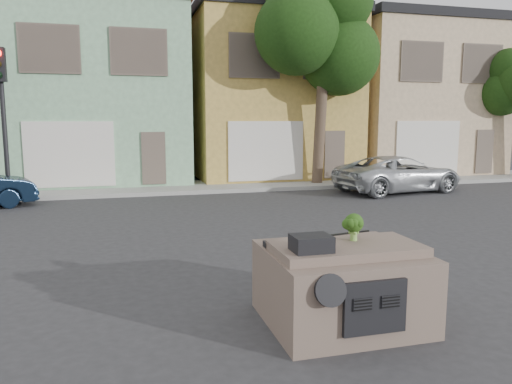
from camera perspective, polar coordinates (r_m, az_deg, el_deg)
name	(u,v)px	position (r m, az deg, el deg)	size (l,w,h in m)	color
ground_plane	(274,261)	(9.76, 2.08, -7.94)	(120.00, 120.00, 0.00)	#303033
sidewalk	(194,187)	(19.82, -7.07, 0.57)	(40.00, 3.00, 0.15)	gray
townhouse_mint	(101,95)	(23.47, -17.34, 10.51)	(7.20, 8.20, 7.55)	#81B189
townhouse_tan	(263,97)	(24.43, 0.85, 10.78)	(7.20, 8.20, 7.55)	#BA9846
townhouse_beige	(401,99)	(27.48, 16.28, 10.18)	(7.20, 8.20, 7.55)	tan
silver_pickup	(398,192)	(19.63, 15.91, 0.01)	(2.27, 4.92, 1.37)	silver
traffic_signal	(4,125)	(18.80, -26.89, 6.89)	(0.40, 0.40, 5.10)	black
tree_near	(321,80)	(20.36, 7.42, 12.54)	(4.40, 4.00, 8.50)	#17340E
car_dashboard	(341,282)	(6.92, 9.69, -10.09)	(2.00, 1.80, 1.12)	brown
instrument_hump	(311,243)	(6.20, 6.34, -5.84)	(0.48, 0.38, 0.20)	black
wiper_arm	(349,233)	(7.22, 10.55, -4.64)	(0.70, 0.03, 0.02)	black
broccoli	(354,227)	(6.81, 11.12, -3.91)	(0.31, 0.31, 0.38)	#1E3B0F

